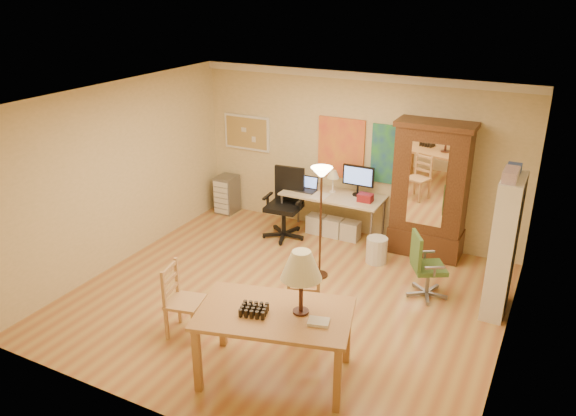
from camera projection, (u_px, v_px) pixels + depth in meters
The scene contains 16 objects.
floor at pixel (285, 299), 7.60m from camera, with size 5.50×5.50×0.00m, color #AA693C.
crown_molding at pixel (359, 76), 8.63m from camera, with size 5.50×0.08×0.12m, color white.
corkboard at pixel (247, 133), 9.93m from camera, with size 0.90×0.04×0.62m, color tan.
art_panel_left at pixel (341, 148), 9.19m from camera, with size 0.80×0.04×1.00m, color gold.
art_panel_right at pixel (394, 155), 8.81m from camera, with size 0.75×0.04×0.95m, color #225589.
dining_table at pixel (284, 300), 5.77m from camera, with size 1.80×1.34×1.51m.
ladder_chair_back at pixel (304, 305), 6.71m from camera, with size 0.50×0.49×0.86m.
ladder_chair_left at pixel (183, 302), 6.72m from camera, with size 0.49×0.50×0.91m.
torchiere_lamp at pixel (321, 190), 7.69m from camera, with size 0.30×0.30×1.66m.
computer_desk at pixel (335, 211), 9.28m from camera, with size 1.66×0.73×1.26m.
office_chair_black at pixel (285, 219), 9.35m from camera, with size 0.72×0.72×1.16m.
office_chair_green at pixel (425, 280), 7.58m from camera, with size 0.58×0.58×0.93m.
drawer_cart at pixel (227, 194), 10.34m from camera, with size 0.34×0.41×0.69m.
armoire at pixel (429, 199), 8.54m from camera, with size 1.15×0.54×2.11m.
bookshelf at pixel (503, 247), 7.02m from camera, with size 0.27×0.73×1.83m.
wastebin at pixel (377, 250), 8.52m from camera, with size 0.32×0.32×0.40m, color silver.
Camera 1 is at (3.04, -5.83, 4.00)m, focal length 35.00 mm.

